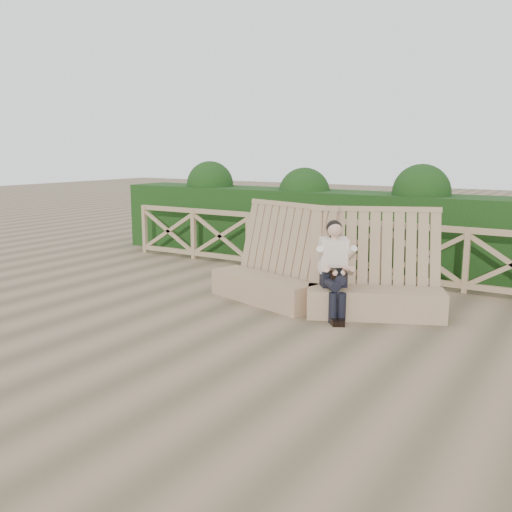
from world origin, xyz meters
The scene contains 5 objects.
ground centered at (0.00, 0.00, 0.00)m, with size 60.00×60.00×0.00m, color brown.
bench centered at (0.49, 1.37, 0.39)m, with size 3.75×1.47×1.55m.
woman centered at (0.85, 1.13, 0.73)m, with size 0.71×0.86×1.37m.
guardrail centered at (0.00, 3.50, 0.55)m, with size 10.10×0.09×1.10m.
hedge centered at (0.00, 4.70, 0.75)m, with size 12.00×1.20×1.50m, color black.
Camera 1 is at (4.13, -6.16, 2.35)m, focal length 40.00 mm.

